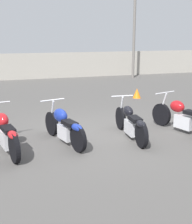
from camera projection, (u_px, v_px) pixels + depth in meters
name	position (u px, v px, depth m)	size (l,w,h in m)	color
ground_plane	(96.00, 135.00, 8.55)	(60.00, 60.00, 0.00)	#514F4C
fence_back	(39.00, 66.00, 18.83)	(40.00, 0.04, 1.56)	#9E998E
light_pole_left	(135.00, 7.00, 18.55)	(0.70, 0.35, 7.05)	slate
motorcycle_slot_1	(6.00, 133.00, 7.25)	(0.75, 2.24, 1.04)	black
motorcycle_slot_2	(64.00, 126.00, 7.80)	(0.82, 2.07, 1.01)	black
motorcycle_slot_3	(131.00, 123.00, 8.19)	(0.63, 2.21, 1.01)	black
motorcycle_slot_4	(183.00, 117.00, 8.67)	(0.92, 2.14, 1.04)	black
traffic_cone_near	(137.00, 93.00, 13.37)	(0.35, 0.35, 0.41)	orange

